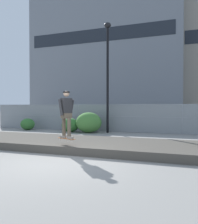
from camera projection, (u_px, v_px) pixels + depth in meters
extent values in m
plane|color=gray|center=(55.00, 164.00, 6.90)|extent=(120.00, 120.00, 0.00)
cube|color=#4C473F|center=(90.00, 144.00, 9.50)|extent=(12.36, 3.23, 0.30)
cube|color=#9E5B33|center=(66.00, 138.00, 8.43)|extent=(0.81, 0.52, 0.02)
cylinder|color=silver|center=(73.00, 140.00, 8.31)|extent=(0.06, 0.05, 0.05)
cylinder|color=silver|center=(69.00, 140.00, 8.18)|extent=(0.06, 0.05, 0.05)
cylinder|color=silver|center=(64.00, 139.00, 8.68)|extent=(0.06, 0.05, 0.05)
cylinder|color=silver|center=(60.00, 139.00, 8.55)|extent=(0.06, 0.05, 0.05)
cube|color=#99999E|center=(71.00, 140.00, 8.24)|extent=(0.11, 0.15, 0.01)
cube|color=#99999E|center=(62.00, 138.00, 8.61)|extent=(0.11, 0.15, 0.01)
cube|color=gray|center=(70.00, 138.00, 8.27)|extent=(0.30, 0.21, 0.09)
cube|color=gray|center=(63.00, 136.00, 8.58)|extent=(0.30, 0.21, 0.09)
cylinder|color=brown|center=(69.00, 127.00, 8.31)|extent=(0.13, 0.13, 0.63)
cylinder|color=brown|center=(64.00, 127.00, 8.53)|extent=(0.13, 0.13, 0.63)
cube|color=brown|center=(66.00, 116.00, 8.41)|extent=(0.36, 0.41, 0.18)
cube|color=#262628|center=(66.00, 106.00, 8.40)|extent=(0.36, 0.44, 0.54)
cylinder|color=#262628|center=(72.00, 107.00, 8.58)|extent=(0.25, 0.18, 0.58)
cylinder|color=#262628|center=(61.00, 107.00, 8.23)|extent=(0.25, 0.18, 0.58)
sphere|color=tan|center=(66.00, 94.00, 8.39)|extent=(0.21, 0.21, 0.21)
cylinder|color=black|center=(66.00, 92.00, 8.39)|extent=(0.24, 0.24, 0.05)
cylinder|color=gray|center=(1.00, 116.00, 19.03)|extent=(0.06, 0.06, 1.85)
cylinder|color=gray|center=(78.00, 117.00, 16.65)|extent=(0.06, 0.06, 1.85)
cylinder|color=gray|center=(182.00, 119.00, 14.27)|extent=(0.06, 0.06, 1.85)
cylinder|color=gray|center=(126.00, 105.00, 15.44)|extent=(20.88, 0.04, 0.04)
cylinder|color=gray|center=(126.00, 117.00, 15.46)|extent=(20.88, 0.04, 0.04)
cylinder|color=gray|center=(126.00, 131.00, 15.48)|extent=(20.88, 0.04, 0.04)
cube|color=gray|center=(126.00, 118.00, 15.46)|extent=(20.88, 0.01, 1.85)
cylinder|color=black|center=(108.00, 81.00, 15.18)|extent=(0.16, 0.16, 6.77)
ellipsoid|color=black|center=(108.00, 25.00, 15.10)|extent=(0.44, 0.44, 0.36)
cube|color=navy|center=(111.00, 119.00, 19.96)|extent=(4.50, 2.06, 0.70)
cube|color=#23282D|center=(109.00, 111.00, 20.00)|extent=(2.29, 1.73, 0.64)
cylinder|color=black|center=(128.00, 122.00, 20.40)|extent=(0.65, 0.28, 0.64)
cylinder|color=black|center=(125.00, 124.00, 18.76)|extent=(0.65, 0.28, 0.64)
cylinder|color=black|center=(98.00, 122.00, 21.17)|extent=(0.65, 0.28, 0.64)
cylinder|color=black|center=(93.00, 123.00, 19.53)|extent=(0.65, 0.28, 0.64)
cube|color=black|center=(180.00, 120.00, 17.69)|extent=(4.56, 2.23, 0.70)
cube|color=#23282D|center=(177.00, 111.00, 17.76)|extent=(2.35, 1.81, 0.64)
cylinder|color=black|center=(164.00, 123.00, 19.06)|extent=(0.66, 0.30, 0.64)
cylinder|color=black|center=(160.00, 125.00, 17.52)|extent=(0.66, 0.30, 0.64)
cube|color=slate|center=(110.00, 59.00, 51.41)|extent=(30.53, 15.60, 24.41)
cube|color=#1E232B|center=(97.00, 35.00, 44.00)|extent=(28.08, 0.04, 2.50)
ellipsoid|color=#336B2D|center=(28.00, 124.00, 16.98)|extent=(1.08, 0.88, 0.83)
ellipsoid|color=#336B2D|center=(70.00, 125.00, 15.59)|extent=(1.19, 0.98, 0.92)
ellipsoid|color=#477F38|center=(89.00, 122.00, 15.19)|extent=(1.71, 1.40, 1.32)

